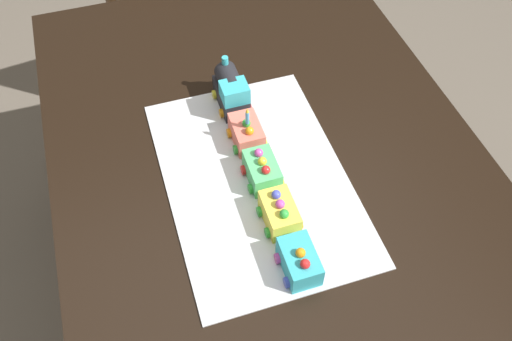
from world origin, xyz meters
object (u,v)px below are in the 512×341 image
at_px(dining_table, 265,176).
at_px(cake_locomotive, 231,91).
at_px(chair, 167,2).
at_px(cake_car_gondola_coral, 247,133).
at_px(cake_car_tanker_lemon, 280,213).
at_px(birthday_candle, 247,116).
at_px(cake_car_caboose_turquoise, 299,261).
at_px(cake_car_flatbed_mint_green, 262,170).

xyz_separation_m(dining_table, cake_locomotive, (-0.16, -0.04, 0.16)).
xyz_separation_m(dining_table, chair, (-1.03, -0.06, -0.16)).
xyz_separation_m(cake_car_gondola_coral, cake_car_tanker_lemon, (0.24, -0.00, 0.00)).
bearing_deg(dining_table, birthday_candle, -125.35).
bearing_deg(chair, dining_table, 85.24).
xyz_separation_m(cake_car_caboose_turquoise, birthday_candle, (-0.35, 0.00, 0.07)).
relative_size(dining_table, cake_car_flatbed_mint_green, 14.00).
distance_m(cake_car_gondola_coral, cake_car_caboose_turquoise, 0.35).
height_order(cake_locomotive, cake_car_caboose_turquoise, cake_locomotive).
xyz_separation_m(cake_locomotive, cake_car_caboose_turquoise, (0.48, -0.00, -0.02)).
relative_size(chair, cake_car_caboose_turquoise, 8.60).
bearing_deg(chair, cake_car_flatbed_mint_green, 83.15).
bearing_deg(chair, cake_car_tanker_lemon, 83.04).
height_order(cake_car_tanker_lemon, birthday_candle, birthday_candle).
relative_size(cake_locomotive, birthday_candle, 2.95).
distance_m(chair, cake_car_caboose_turquoise, 1.39).
xyz_separation_m(chair, birthday_candle, (1.01, 0.02, 0.37)).
relative_size(cake_car_flatbed_mint_green, cake_car_caboose_turquoise, 1.00).
relative_size(cake_car_gondola_coral, cake_car_flatbed_mint_green, 1.00).
xyz_separation_m(chair, cake_car_flatbed_mint_green, (1.12, 0.02, 0.30)).
bearing_deg(cake_car_flatbed_mint_green, cake_car_gondola_coral, 180.00).
relative_size(cake_car_tanker_lemon, cake_car_caboose_turquoise, 1.00).
distance_m(dining_table, cake_locomotive, 0.23).
height_order(dining_table, cake_car_tanker_lemon, cake_car_tanker_lemon).
xyz_separation_m(cake_car_flatbed_mint_green, cake_car_tanker_lemon, (0.12, 0.00, 0.00)).
relative_size(chair, cake_car_tanker_lemon, 8.60).
bearing_deg(cake_car_tanker_lemon, cake_locomotive, 180.00).
bearing_deg(dining_table, cake_locomotive, -167.60).
bearing_deg(cake_car_caboose_turquoise, cake_locomotive, 180.00).
distance_m(cake_car_caboose_turquoise, birthday_candle, 0.35).
xyz_separation_m(cake_car_gondola_coral, cake_car_flatbed_mint_green, (0.12, -0.00, 0.00)).
xyz_separation_m(cake_locomotive, cake_car_tanker_lemon, (0.36, -0.00, -0.02)).
bearing_deg(cake_locomotive, cake_car_flatbed_mint_green, -0.00).
bearing_deg(cake_car_flatbed_mint_green, cake_car_tanker_lemon, 0.00).
distance_m(cake_locomotive, cake_car_flatbed_mint_green, 0.25).
bearing_deg(birthday_candle, dining_table, 54.65).
bearing_deg(cake_car_flatbed_mint_green, chair, -178.84).
relative_size(cake_locomotive, cake_car_flatbed_mint_green, 1.40).
bearing_deg(cake_car_flatbed_mint_green, birthday_candle, 180.00).
height_order(cake_car_caboose_turquoise, birthday_candle, birthday_candle).
distance_m(chair, cake_locomotive, 0.93).
bearing_deg(cake_locomotive, birthday_candle, 0.00).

